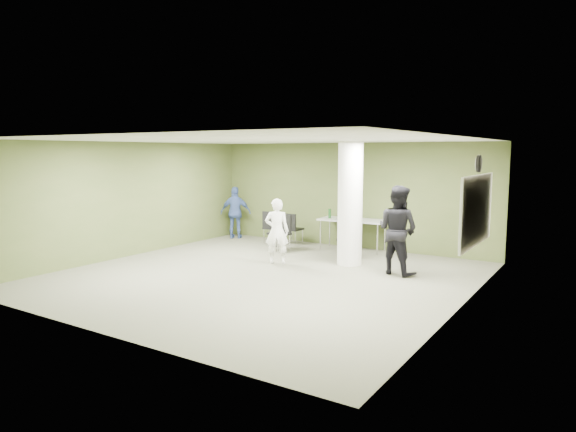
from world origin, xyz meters
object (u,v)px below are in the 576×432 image
Objects in this scene: folding_table at (352,221)px; man_black at (398,230)px; chair_back_left at (272,225)px; woman_white at (277,231)px; man_blue at (236,213)px.

man_black is (1.93, -1.85, 0.16)m from folding_table.
folding_table reaches higher than chair_back_left.
chair_back_left is 0.61× the size of woman_white.
folding_table is at bearing -134.98° from woman_white.
man_blue reaches higher than chair_back_left.
woman_white is 3.72m from man_blue.
folding_table is at bearing 154.94° from man_blue.
man_blue reaches higher than woman_white.
folding_table is 1.18× the size of woman_white.
man_blue is at bearing -64.39° from woman_white.
man_black is 5.90m from man_blue.
folding_table is 2.50m from woman_white.
woman_white is at bearing 114.30° from chair_back_left.
chair_back_left is at bearing 143.90° from man_blue.
folding_table is 0.95× the size of man_black.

